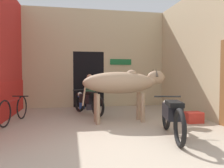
{
  "coord_description": "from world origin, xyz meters",
  "views": [
    {
      "loc": [
        -0.94,
        -3.42,
        1.26
      ],
      "look_at": [
        0.12,
        2.27,
        1.01
      ],
      "focal_mm": 35.0,
      "sensor_mm": 36.0,
      "label": 1
    }
  ],
  "objects_px": {
    "bicycle": "(14,110)",
    "crate": "(193,117)",
    "plastic_stool": "(82,102)",
    "shopkeeper_seated": "(90,91)",
    "motorcycle_near": "(172,115)",
    "motorcycle_far": "(88,101)",
    "cow": "(123,83)"
  },
  "relations": [
    {
      "from": "cow",
      "to": "shopkeeper_seated",
      "type": "height_order",
      "value": "cow"
    },
    {
      "from": "bicycle",
      "to": "shopkeeper_seated",
      "type": "xyz_separation_m",
      "value": [
        2.13,
        1.8,
        0.34
      ]
    },
    {
      "from": "plastic_stool",
      "to": "crate",
      "type": "height_order",
      "value": "plastic_stool"
    },
    {
      "from": "motorcycle_near",
      "to": "crate",
      "type": "bearing_deg",
      "value": 44.37
    },
    {
      "from": "bicycle",
      "to": "crate",
      "type": "bearing_deg",
      "value": -10.51
    },
    {
      "from": "bicycle",
      "to": "motorcycle_near",
      "type": "bearing_deg",
      "value": -29.74
    },
    {
      "from": "bicycle",
      "to": "plastic_stool",
      "type": "height_order",
      "value": "bicycle"
    },
    {
      "from": "plastic_stool",
      "to": "crate",
      "type": "distance_m",
      "value": 3.94
    },
    {
      "from": "cow",
      "to": "motorcycle_near",
      "type": "distance_m",
      "value": 1.78
    },
    {
      "from": "bicycle",
      "to": "plastic_stool",
      "type": "distance_m",
      "value": 2.7
    },
    {
      "from": "crate",
      "to": "plastic_stool",
      "type": "bearing_deg",
      "value": 134.31
    },
    {
      "from": "shopkeeper_seated",
      "to": "motorcycle_near",
      "type": "bearing_deg",
      "value": -70.59
    },
    {
      "from": "cow",
      "to": "crate",
      "type": "bearing_deg",
      "value": -13.89
    },
    {
      "from": "shopkeeper_seated",
      "to": "bicycle",
      "type": "bearing_deg",
      "value": -139.78
    },
    {
      "from": "motorcycle_far",
      "to": "shopkeeper_seated",
      "type": "relative_size",
      "value": 1.33
    },
    {
      "from": "motorcycle_near",
      "to": "bicycle",
      "type": "bearing_deg",
      "value": 150.26
    },
    {
      "from": "motorcycle_near",
      "to": "shopkeeper_seated",
      "type": "relative_size",
      "value": 1.47
    },
    {
      "from": "cow",
      "to": "bicycle",
      "type": "distance_m",
      "value": 2.93
    },
    {
      "from": "shopkeeper_seated",
      "to": "plastic_stool",
      "type": "xyz_separation_m",
      "value": [
        -0.28,
        0.17,
        -0.42
      ]
    },
    {
      "from": "plastic_stool",
      "to": "crate",
      "type": "xyz_separation_m",
      "value": [
        2.75,
        -2.82,
        -0.11
      ]
    },
    {
      "from": "cow",
      "to": "shopkeeper_seated",
      "type": "distance_m",
      "value": 2.34
    },
    {
      "from": "motorcycle_near",
      "to": "motorcycle_far",
      "type": "distance_m",
      "value": 3.16
    },
    {
      "from": "plastic_stool",
      "to": "shopkeeper_seated",
      "type": "bearing_deg",
      "value": -31.25
    },
    {
      "from": "motorcycle_far",
      "to": "crate",
      "type": "bearing_deg",
      "value": -32.43
    },
    {
      "from": "crate",
      "to": "motorcycle_far",
      "type": "bearing_deg",
      "value": 147.57
    },
    {
      "from": "cow",
      "to": "plastic_stool",
      "type": "xyz_separation_m",
      "value": [
        -0.97,
        2.38,
        -0.78
      ]
    },
    {
      "from": "motorcycle_far",
      "to": "crate",
      "type": "distance_m",
      "value": 3.12
    },
    {
      "from": "plastic_stool",
      "to": "bicycle",
      "type": "bearing_deg",
      "value": -133.24
    },
    {
      "from": "cow",
      "to": "shopkeeper_seated",
      "type": "relative_size",
      "value": 1.8
    },
    {
      "from": "motorcycle_near",
      "to": "bicycle",
      "type": "xyz_separation_m",
      "value": [
        -3.46,
        1.98,
        -0.11
      ]
    },
    {
      "from": "motorcycle_far",
      "to": "bicycle",
      "type": "xyz_separation_m",
      "value": [
        -1.98,
        -0.81,
        -0.09
      ]
    },
    {
      "from": "motorcycle_near",
      "to": "shopkeeper_seated",
      "type": "bearing_deg",
      "value": 109.41
    }
  ]
}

